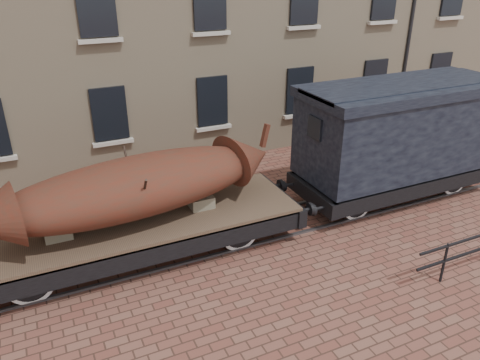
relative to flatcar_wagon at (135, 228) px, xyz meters
name	(u,v)px	position (x,y,z in m)	size (l,w,h in m)	color
ground	(248,231)	(3.00, 0.00, -0.84)	(90.00, 90.00, 0.00)	brown
rail_track	(248,230)	(3.00, 0.00, -0.81)	(30.00, 1.52, 0.06)	#59595E
flatcar_wagon	(135,228)	(0.00, 0.00, 0.00)	(8.89, 2.41, 1.34)	#413025
iron_boat	(137,186)	(0.14, 0.00, 1.09)	(7.36, 2.84, 1.74)	#521D13
goods_van	(400,128)	(7.86, 0.00, 1.37)	(6.80, 2.48, 3.52)	black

